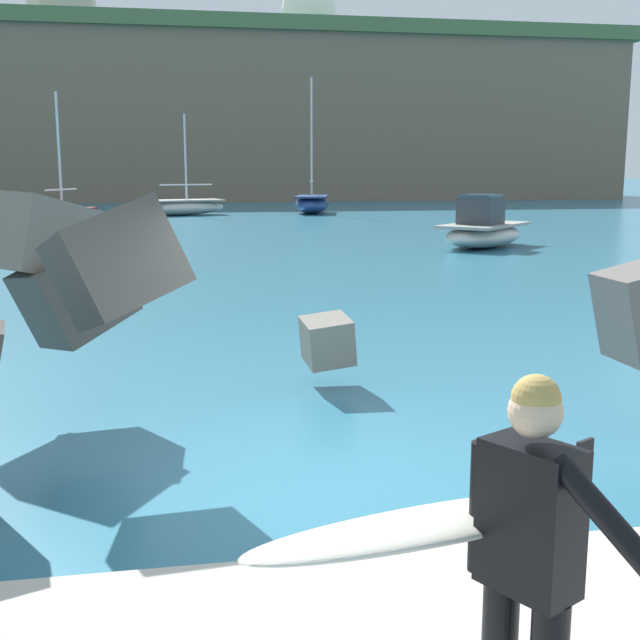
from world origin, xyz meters
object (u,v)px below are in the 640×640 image
(surfer_with_board, at_px, (501,549))
(boat_mid_centre, at_px, (312,203))
(radar_dome, at_px, (309,21))
(boat_near_right, at_px, (483,230))
(station_building_central, at_px, (69,13))
(boat_mid_left, at_px, (59,217))
(boat_near_centre, at_px, (180,207))
(station_building_east, at_px, (68,21))
(station_building_west, at_px, (62,16))

(surfer_with_board, xyz_separation_m, boat_mid_centre, (7.59, 48.14, -0.66))
(boat_mid_centre, height_order, radar_dome, radar_dome)
(boat_near_right, height_order, station_building_central, station_building_central)
(boat_mid_left, relative_size, boat_mid_centre, 0.76)
(radar_dome, bearing_deg, boat_mid_centre, -99.43)
(surfer_with_board, xyz_separation_m, boat_mid_left, (-6.40, 37.45, -0.77))
(surfer_with_board, distance_m, boat_mid_left, 38.00)
(surfer_with_board, bearing_deg, radar_dome, 80.81)
(boat_mid_left, height_order, boat_mid_centre, boat_mid_centre)
(radar_dome, height_order, station_building_central, radar_dome)
(station_building_central, bearing_deg, boat_near_centre, -75.11)
(boat_near_right, height_order, boat_mid_centre, boat_mid_centre)
(boat_mid_centre, relative_size, station_building_central, 1.54)
(station_building_central, distance_m, station_building_east, 2.67)
(boat_near_right, height_order, station_building_east, station_building_east)
(boat_near_right, bearing_deg, surfer_with_board, -111.44)
(surfer_with_board, height_order, station_building_east, station_building_east)
(station_building_east, bearing_deg, radar_dome, 17.01)
(boat_mid_left, bearing_deg, boat_near_right, -38.10)
(boat_near_right, relative_size, radar_dome, 0.54)
(boat_near_centre, bearing_deg, radar_dome, 71.29)
(boat_near_right, relative_size, station_building_west, 0.71)
(boat_near_centre, xyz_separation_m, station_building_central, (-9.62, 36.17, 17.09))
(boat_mid_centre, distance_m, radar_dome, 50.28)
(boat_near_centre, height_order, radar_dome, radar_dome)
(boat_mid_centre, relative_size, station_building_east, 1.09)
(boat_mid_left, xyz_separation_m, radar_dome, (21.62, 56.67, 18.94))
(station_building_west, distance_m, station_building_east, 4.40)
(boat_near_centre, relative_size, station_building_east, 0.79)
(radar_dome, height_order, station_building_west, radar_dome)
(boat_near_centre, bearing_deg, boat_near_right, -65.46)
(boat_near_centre, height_order, boat_mid_left, boat_mid_left)
(radar_dome, bearing_deg, station_building_central, -157.50)
(surfer_with_board, distance_m, boat_near_right, 26.65)
(station_building_central, bearing_deg, station_building_west, 101.82)
(surfer_with_board, height_order, boat_mid_centre, boat_mid_centre)
(boat_mid_centre, xyz_separation_m, station_building_central, (-17.79, 35.46, 16.99))
(boat_mid_centre, distance_m, station_building_central, 43.15)
(station_building_central, relative_size, station_building_east, 0.71)
(boat_mid_centre, xyz_separation_m, station_building_west, (-19.21, 42.22, 17.82))
(station_building_west, bearing_deg, surfer_with_board, -82.67)
(boat_mid_centre, relative_size, station_building_west, 1.24)
(surfer_with_board, relative_size, station_building_east, 0.27)
(boat_near_right, bearing_deg, boat_near_centre, 114.54)
(boat_mid_centre, bearing_deg, boat_mid_left, -142.61)
(boat_near_centre, height_order, station_building_central, station_building_central)
(boat_near_right, distance_m, radar_dome, 72.05)
(boat_mid_centre, bearing_deg, surfer_with_board, -98.96)
(surfer_with_board, bearing_deg, station_building_central, 96.96)
(boat_mid_left, bearing_deg, boat_near_centre, 59.78)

